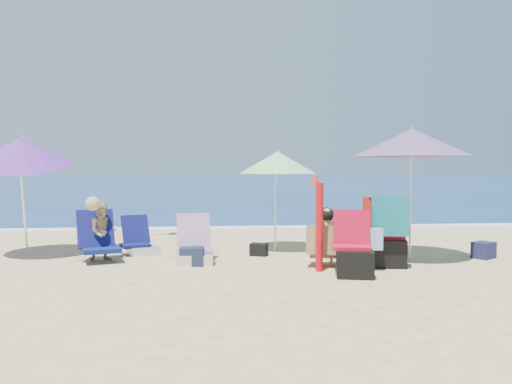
{
  "coord_description": "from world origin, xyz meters",
  "views": [
    {
      "loc": [
        -1.02,
        -7.07,
        1.52
      ],
      "look_at": [
        -0.3,
        1.0,
        1.1
      ],
      "focal_mm": 35.85,
      "sensor_mm": 36.0,
      "label": 1
    }
  ],
  "objects": [
    {
      "name": "ground",
      "position": [
        0.0,
        0.0,
        0.0
      ],
      "size": [
        120.0,
        120.0,
        0.0
      ],
      "color": "#D8BC84",
      "rests_on": "ground"
    },
    {
      "name": "sea",
      "position": [
        0.0,
        45.0,
        -0.05
      ],
      "size": [
        120.0,
        80.0,
        0.12
      ],
      "color": "navy",
      "rests_on": "ground"
    },
    {
      "name": "foam",
      "position": [
        0.0,
        5.1,
        0.02
      ],
      "size": [
        120.0,
        0.5,
        0.04
      ],
      "color": "white",
      "rests_on": "ground"
    },
    {
      "name": "umbrella_turquoise",
      "position": [
        2.18,
        0.85,
        1.89
      ],
      "size": [
        2.0,
        2.0,
        2.14
      ],
      "color": "silver",
      "rests_on": "ground"
    },
    {
      "name": "umbrella_striped",
      "position": [
        0.16,
        1.91,
        1.57
      ],
      "size": [
        1.65,
        1.65,
        1.8
      ],
      "color": "white",
      "rests_on": "ground"
    },
    {
      "name": "umbrella_blue",
      "position": [
        -4.12,
        1.65,
        1.76
      ],
      "size": [
        1.78,
        1.83,
        2.15
      ],
      "color": "white",
      "rests_on": "ground"
    },
    {
      "name": "furled_umbrella",
      "position": [
        0.52,
        0.12,
        0.78
      ],
      "size": [
        0.2,
        0.27,
        1.41
      ],
      "color": "#B10C12",
      "rests_on": "ground"
    },
    {
      "name": "chair_navy",
      "position": [
        -2.23,
        1.74,
        0.17
      ],
      "size": [
        0.74,
        0.73,
        0.66
      ],
      "color": "#0C1045",
      "rests_on": "ground"
    },
    {
      "name": "chair_rainbow",
      "position": [
        -1.28,
        0.89,
        0.2
      ],
      "size": [
        0.6,
        0.73,
        0.75
      ],
      "color": "#C44550",
      "rests_on": "ground"
    },
    {
      "name": "camp_chair_left",
      "position": [
        0.94,
        -0.24,
        0.27
      ],
      "size": [
        0.61,
        0.7,
        0.9
      ],
      "color": "red",
      "rests_on": "ground"
    },
    {
      "name": "camp_chair_right",
      "position": [
        1.6,
        0.38,
        0.39
      ],
      "size": [
        0.76,
        0.85,
        1.08
      ],
      "color": "#B30C1D",
      "rests_on": "ground"
    },
    {
      "name": "person_center",
      "position": [
        0.71,
        0.42,
        0.43
      ],
      "size": [
        0.64,
        0.59,
        0.9
      ],
      "color": "tan",
      "rests_on": "ground"
    },
    {
      "name": "person_left",
      "position": [
        -2.75,
        1.2,
        0.47
      ],
      "size": [
        0.8,
        0.78,
        1.04
      ],
      "color": "tan",
      "rests_on": "ground"
    },
    {
      "name": "bag_navy_a",
      "position": [
        -1.31,
        0.69,
        0.14
      ],
      "size": [
        0.37,
        0.28,
        0.28
      ],
      "color": "#182135",
      "rests_on": "ground"
    },
    {
      "name": "bag_black_a",
      "position": [
        -0.21,
        1.45,
        0.1
      ],
      "size": [
        0.34,
        0.29,
        0.21
      ],
      "color": "black",
      "rests_on": "ground"
    },
    {
      "name": "bag_tan",
      "position": [
        1.1,
        0.84,
        0.11
      ],
      "size": [
        0.29,
        0.25,
        0.22
      ],
      "color": "tan",
      "rests_on": "ground"
    },
    {
      "name": "bag_navy_b",
      "position": [
        3.44,
        0.88,
        0.13
      ],
      "size": [
        0.44,
        0.42,
        0.27
      ],
      "color": "#1C1D3D",
      "rests_on": "ground"
    }
  ]
}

